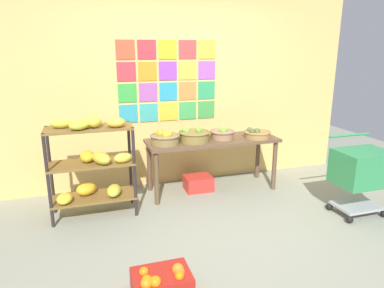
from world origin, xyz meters
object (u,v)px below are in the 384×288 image
Objects in this scene: fruit_basket_right at (165,138)px; shopping_cart at (361,170)px; fruit_basket_left at (222,134)px; produce_crate_under_table at (198,183)px; banana_shelf_unit at (93,161)px; display_table at (212,145)px; fruit_basket_back_right at (257,134)px; fruit_basket_back_left at (194,136)px; orange_crate_foreground at (162,282)px.

fruit_basket_right is 2.33m from shopping_cart.
fruit_basket_left is at bearing 1.78° from fruit_basket_right.
produce_crate_under_table is at bearing 131.16° from shopping_cart.
display_table is at bearing 10.99° from banana_shelf_unit.
fruit_basket_right is (0.89, 0.26, 0.14)m from banana_shelf_unit.
fruit_basket_back_right is 0.99× the size of produce_crate_under_table.
shopping_cart reaches higher than fruit_basket_back_right.
display_table is 4.30× the size of fruit_basket_back_left.
fruit_basket_right reaches higher than orange_crate_foreground.
orange_crate_foreground is (-1.71, -1.74, -0.67)m from fruit_basket_back_right.
fruit_basket_left is at bearing 168.90° from fruit_basket_back_right.
orange_crate_foreground is (-1.12, -1.85, -0.53)m from display_table.
banana_shelf_unit is at bearing -170.50° from fruit_basket_left.
fruit_basket_back_left is at bearing 1.76° from fruit_basket_right.
produce_crate_under_table is at bearing 168.29° from fruit_basket_back_right.
fruit_basket_right is 1.99m from orange_crate_foreground.
display_table is at bearing 171.26° from fruit_basket_left.
display_table is 1.93× the size of shopping_cart.
banana_shelf_unit reaches higher than fruit_basket_back_left.
orange_crate_foreground is at bearing -124.27° from fruit_basket_left.
fruit_basket_back_right is (0.86, -0.08, -0.02)m from fruit_basket_back_left.
fruit_basket_right is at bearing -168.96° from produce_crate_under_table.
fruit_basket_back_left is 0.86m from fruit_basket_back_right.
fruit_basket_right reaches higher than fruit_basket_back_right.
fruit_basket_back_right is 0.96× the size of fruit_basket_right.
banana_shelf_unit reaches higher than shopping_cart.
fruit_basket_back_right is 0.79× the size of orange_crate_foreground.
fruit_basket_back_right is 1.03m from produce_crate_under_table.
fruit_basket_back_left is 0.45× the size of shopping_cart.
fruit_basket_left is (1.67, 0.28, 0.13)m from banana_shelf_unit.
banana_shelf_unit is 0.68× the size of display_table.
display_table is at bearing 6.89° from fruit_basket_back_left.
fruit_basket_right is at bearing -176.15° from display_table.
fruit_basket_back_right is 2.53m from orange_crate_foreground.
fruit_basket_back_left is 0.88× the size of orange_crate_foreground.
fruit_basket_left is at bearing 1.79° from fruit_basket_back_left.
display_table is 4.64× the size of fruit_basket_right.
fruit_basket_right is at bearing 16.03° from banana_shelf_unit.
orange_crate_foreground is at bearing -74.55° from banana_shelf_unit.
banana_shelf_unit is 2.57× the size of orange_crate_foreground.
fruit_basket_right reaches higher than produce_crate_under_table.
produce_crate_under_table is (-0.18, 0.05, -0.53)m from display_table.
shopping_cart is at bearing -29.40° from fruit_basket_right.
banana_shelf_unit is 1.70m from orange_crate_foreground.
fruit_basket_left is 0.36× the size of shopping_cart.
shopping_cart is (1.36, -1.18, -0.09)m from display_table.
shopping_cart is at bearing -40.90° from display_table.
fruit_basket_right is (-0.39, -0.01, 0.00)m from fruit_basket_back_left.
display_table is at bearing 58.85° from orange_crate_foreground.
fruit_basket_right is at bearing 176.95° from fruit_basket_back_right.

